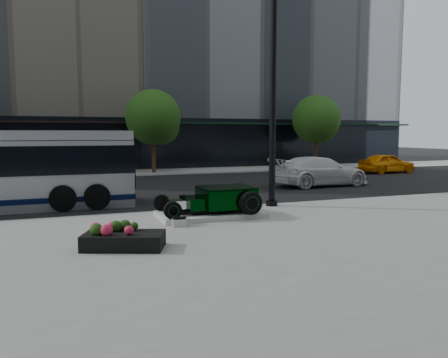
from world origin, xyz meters
name	(u,v)px	position (x,y,z in m)	size (l,w,h in m)	color
ground	(194,203)	(0.00, 0.00, 0.00)	(120.00, 120.00, 0.00)	black
sidewalk_near	(358,283)	(0.00, -10.50, 0.06)	(70.00, 17.00, 0.12)	gray
sidewalk_far	(137,172)	(0.00, 14.00, 0.06)	(70.00, 4.00, 0.12)	gray
street_trees	(155,119)	(1.15, 13.07, 3.77)	(29.80, 3.80, 5.70)	black
display_plinth	(210,214)	(-0.54, -3.66, 0.20)	(3.40, 1.80, 0.15)	silver
hot_rod	(220,198)	(-0.21, -3.66, 0.70)	(3.22, 2.00, 0.81)	black
info_plaque	(179,222)	(-1.89, -4.76, 0.24)	(0.43, 0.35, 0.31)	silver
lamppost	(273,109)	(2.30, -2.44, 3.71)	(0.43, 0.43, 7.77)	black
flower_planter	(124,239)	(-3.74, -6.70, 0.34)	(2.07, 1.53, 0.60)	black
white_sedan	(320,171)	(7.98, 3.09, 0.79)	(2.21, 5.44, 1.58)	white
yellow_taxi	(387,163)	(16.80, 8.08, 0.70)	(1.66, 4.12, 1.40)	orange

